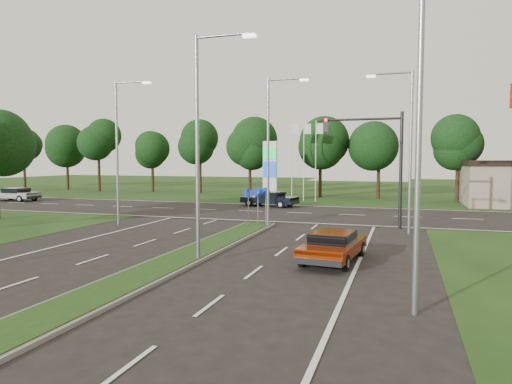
% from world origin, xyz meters
% --- Properties ---
extents(ground, '(160.00, 160.00, 0.00)m').
position_xyz_m(ground, '(0.00, 0.00, 0.00)').
color(ground, black).
rests_on(ground, ground).
extents(verge_far, '(160.00, 50.00, 0.02)m').
position_xyz_m(verge_far, '(0.00, 55.00, 0.00)').
color(verge_far, '#1B3411').
rests_on(verge_far, ground).
extents(cross_road, '(160.00, 12.00, 0.02)m').
position_xyz_m(cross_road, '(0.00, 24.00, 0.00)').
color(cross_road, black).
rests_on(cross_road, ground).
extents(median_kerb, '(2.00, 26.00, 0.12)m').
position_xyz_m(median_kerb, '(0.00, 4.00, 0.06)').
color(median_kerb, slate).
rests_on(median_kerb, ground).
extents(streetlight_median_near, '(2.53, 0.22, 9.00)m').
position_xyz_m(streetlight_median_near, '(1.00, 6.00, 5.08)').
color(streetlight_median_near, gray).
rests_on(streetlight_median_near, ground).
extents(streetlight_median_far, '(2.53, 0.22, 9.00)m').
position_xyz_m(streetlight_median_far, '(1.00, 16.00, 5.08)').
color(streetlight_median_far, gray).
rests_on(streetlight_median_far, ground).
extents(streetlight_left_far, '(2.53, 0.22, 9.00)m').
position_xyz_m(streetlight_left_far, '(-8.30, 14.00, 5.08)').
color(streetlight_left_far, gray).
rests_on(streetlight_left_far, ground).
extents(streetlight_right_far, '(2.53, 0.22, 9.00)m').
position_xyz_m(streetlight_right_far, '(8.80, 16.00, 5.08)').
color(streetlight_right_far, gray).
rests_on(streetlight_right_far, ground).
extents(streetlight_right_near, '(2.53, 0.22, 9.00)m').
position_xyz_m(streetlight_right_near, '(8.80, 2.00, 5.08)').
color(streetlight_right_near, gray).
rests_on(streetlight_right_near, ground).
extents(traffic_signal, '(5.10, 0.42, 7.00)m').
position_xyz_m(traffic_signal, '(7.19, 18.00, 4.65)').
color(traffic_signal, black).
rests_on(traffic_signal, ground).
extents(median_signs, '(1.16, 1.76, 2.38)m').
position_xyz_m(median_signs, '(0.00, 16.40, 1.71)').
color(median_signs, gray).
rests_on(median_signs, ground).
extents(gas_pylon, '(5.80, 1.26, 8.00)m').
position_xyz_m(gas_pylon, '(-3.79, 33.05, 3.20)').
color(gas_pylon, silver).
rests_on(gas_pylon, ground).
extents(treeline_far, '(6.00, 6.00, 9.90)m').
position_xyz_m(treeline_far, '(0.10, 39.93, 6.83)').
color(treeline_far, black).
rests_on(treeline_far, ground).
extents(red_sedan, '(2.32, 4.67, 1.24)m').
position_xyz_m(red_sedan, '(6.00, 7.72, 0.66)').
color(red_sedan, maroon).
rests_on(red_sedan, ground).
extents(navy_sedan, '(5.15, 2.89, 1.33)m').
position_xyz_m(navy_sedan, '(-2.57, 28.00, 0.72)').
color(navy_sedan, black).
rests_on(navy_sedan, ground).
extents(far_car_a, '(4.68, 2.10, 1.34)m').
position_xyz_m(far_car_a, '(-28.43, 25.37, 0.72)').
color(far_car_a, '#979797').
rests_on(far_car_a, ground).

